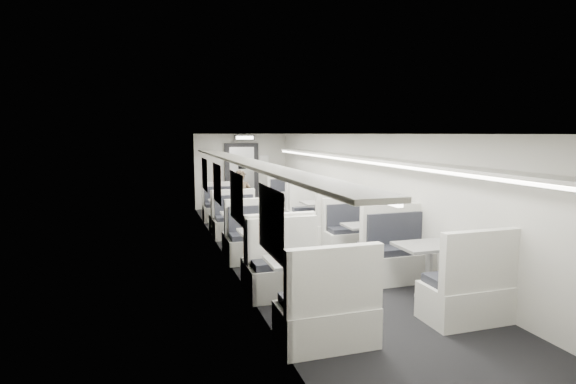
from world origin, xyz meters
TOP-DOWN VIEW (x-y plane):
  - room at (0.00, 0.00)m, footprint 3.24×12.24m
  - booth_left_a at (-1.00, 3.23)m, footprint 0.98×1.99m
  - booth_left_b at (-1.00, 1.04)m, footprint 1.02×2.07m
  - booth_left_c at (-1.00, -1.02)m, footprint 1.08×2.19m
  - booth_left_d at (-1.00, -2.98)m, footprint 1.12×2.26m
  - booth_right_a at (1.00, 3.24)m, footprint 1.12×2.28m
  - booth_right_b at (1.00, 1.35)m, footprint 1.15×2.34m
  - booth_right_c at (1.00, -0.87)m, footprint 1.01×2.04m
  - booth_right_d at (1.00, -2.87)m, footprint 1.14×2.31m
  - passenger at (-0.67, 2.68)m, footprint 0.60×0.45m
  - window_a at (-1.49, 3.40)m, footprint 0.02×1.18m
  - window_b at (-1.49, 1.20)m, footprint 0.02×1.18m
  - window_c at (-1.49, -1.00)m, footprint 0.02×1.18m
  - window_d at (-1.49, -3.20)m, footprint 0.02×1.18m
  - luggage_rack_left at (-1.24, -0.30)m, footprint 0.46×10.40m
  - luggage_rack_right at (1.24, -0.30)m, footprint 0.46×10.40m
  - vestibule_door at (0.00, 5.93)m, footprint 1.10×0.13m
  - exit_sign at (0.00, 5.44)m, footprint 0.62×0.12m
  - wall_notice at (0.75, 5.92)m, footprint 0.32×0.02m

SIDE VIEW (x-z plane):
  - booth_left_a at x=-1.00m, z-range -0.18..0.89m
  - booth_right_c at x=1.00m, z-range -0.18..0.91m
  - booth_left_b at x=-1.00m, z-range -0.18..0.92m
  - booth_left_c at x=-1.00m, z-range -0.19..0.98m
  - booth_left_d at x=-1.00m, z-range -0.20..1.01m
  - booth_right_a at x=1.00m, z-range -0.20..1.02m
  - booth_right_d at x=1.00m, z-range -0.21..1.03m
  - booth_right_b at x=1.00m, z-range -0.21..1.04m
  - passenger at x=-0.67m, z-range 0.00..1.50m
  - vestibule_door at x=0.00m, z-range -0.01..2.09m
  - room at x=0.00m, z-range -0.12..2.52m
  - window_a at x=-1.49m, z-range 0.93..1.77m
  - window_b at x=-1.49m, z-range 0.93..1.77m
  - window_c at x=-1.49m, z-range 0.93..1.77m
  - window_d at x=-1.49m, z-range 0.93..1.77m
  - wall_notice at x=0.75m, z-range 1.30..1.70m
  - luggage_rack_left at x=-1.24m, z-range 1.87..1.96m
  - luggage_rack_right at x=1.24m, z-range 1.87..1.96m
  - exit_sign at x=0.00m, z-range 2.20..2.36m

